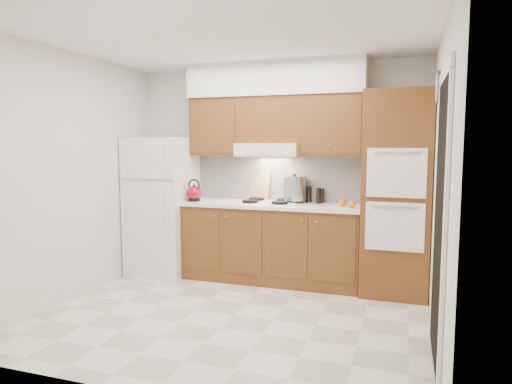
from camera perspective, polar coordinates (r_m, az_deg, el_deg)
floor at (r=4.55m, az=-2.84°, el=-15.11°), size 3.60×3.60×0.00m
ceiling at (r=4.35m, az=-3.02°, el=18.76°), size 3.60×3.60×0.00m
wall_back at (r=5.68m, az=2.57°, el=2.58°), size 3.60×0.02×2.60m
wall_left at (r=5.19m, az=-21.80°, el=1.84°), size 0.02×3.00×2.60m
wall_right at (r=3.98m, az=22.02°, el=0.70°), size 0.02×3.00×2.60m
fridge at (r=5.94m, az=-11.59°, el=-1.66°), size 0.75×0.72×1.72m
base_cabinets at (r=5.50m, az=1.93°, el=-6.47°), size 2.11×0.60×0.90m
countertop at (r=5.41m, az=1.92°, el=-1.63°), size 2.13×0.62×0.04m
backsplash at (r=5.66m, az=2.77°, el=1.76°), size 2.11×0.03×0.56m
oven_cabinet at (r=5.16m, az=17.13°, el=-0.25°), size 0.70×0.65×2.20m
upper_cab_left at (r=5.76m, az=-4.79°, el=8.09°), size 0.63×0.33×0.70m
upper_cab_right at (r=5.36m, az=9.56°, el=8.18°), size 0.73×0.33×0.70m
range_hood at (r=5.46m, az=1.69°, el=5.33°), size 0.75×0.45×0.15m
upper_cab_over_hood at (r=5.52m, az=1.88°, el=8.97°), size 0.75×0.33×0.55m
soffit at (r=5.54m, az=2.36°, el=13.90°), size 2.13×0.36×0.40m
cooktop at (r=5.44m, az=1.47°, el=-1.31°), size 0.74×0.50×0.01m
doorway at (r=3.66m, az=22.02°, el=-3.67°), size 0.02×0.90×2.10m
wall_clock at (r=4.54m, az=21.81°, el=12.06°), size 0.02×0.30×0.30m
kettle at (r=5.62m, az=-7.74°, el=-0.17°), size 0.21×0.21×0.18m
cutting_board at (r=5.70m, az=0.41°, el=0.99°), size 0.31×0.18×0.39m
stock_pot at (r=5.46m, az=4.84°, el=0.42°), size 0.34×0.34×0.28m
condiment_a at (r=5.44m, az=7.79°, el=-0.45°), size 0.05×0.05×0.19m
condiment_b at (r=5.53m, az=6.64°, el=-0.30°), size 0.06×0.06×0.19m
condiment_c at (r=5.47m, az=8.21°, el=-0.47°), size 0.06×0.06×0.18m
orange_near at (r=5.12m, az=11.90°, el=-1.52°), size 0.10×0.10×0.08m
orange_far at (r=5.24m, az=10.75°, el=-1.30°), size 0.11×0.11×0.08m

